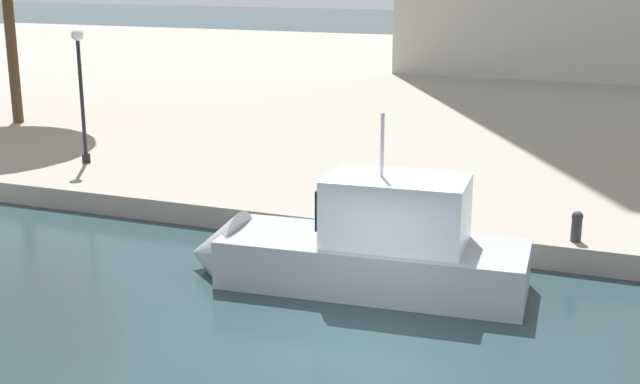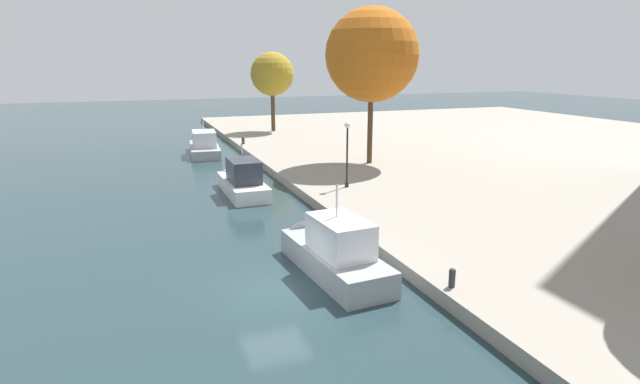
# 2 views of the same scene
# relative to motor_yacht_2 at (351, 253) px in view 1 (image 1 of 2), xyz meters

# --- Properties ---
(ground_plane) EXTENTS (220.00, 220.00, 0.00)m
(ground_plane) POSITION_rel_motor_yacht_2_xyz_m (1.22, -2.79, -0.74)
(ground_plane) COLOR #23383D
(dock_promenade) EXTENTS (120.00, 55.00, 0.61)m
(dock_promenade) POSITION_rel_motor_yacht_2_xyz_m (1.22, 30.03, -0.43)
(dock_promenade) COLOR gray
(dock_promenade) RESTS_ON ground_plane
(motor_yacht_2) EXTENTS (7.80, 2.81, 4.60)m
(motor_yacht_2) POSITION_rel_motor_yacht_2_xyz_m (0.00, 0.00, 0.00)
(motor_yacht_2) COLOR #9EA3A8
(motor_yacht_2) RESTS_ON ground_plane
(mooring_bollard_2) EXTENTS (0.27, 0.27, 0.74)m
(mooring_bollard_2) POSITION_rel_motor_yacht_2_xyz_m (4.49, 3.07, 0.26)
(mooring_bollard_2) COLOR #2D2D33
(mooring_bollard_2) RESTS_ON dock_promenade
(lamp_post) EXTENTS (0.40, 0.40, 4.31)m
(lamp_post) POSITION_rel_motor_yacht_2_xyz_m (-11.12, 5.63, 2.52)
(lamp_post) COLOR black
(lamp_post) RESTS_ON dock_promenade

